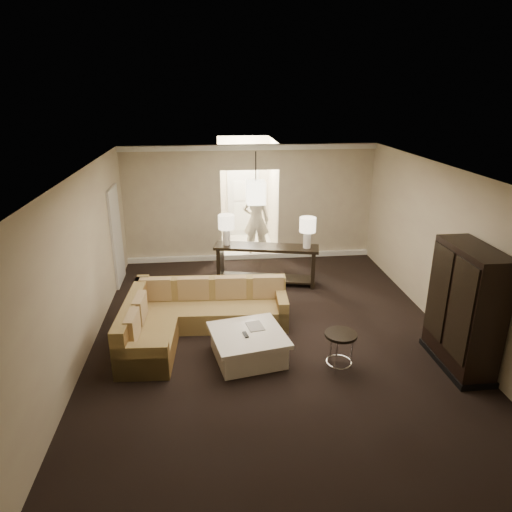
{
  "coord_description": "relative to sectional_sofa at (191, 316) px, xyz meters",
  "views": [
    {
      "loc": [
        -1.02,
        -6.7,
        3.99
      ],
      "look_at": [
        -0.16,
        1.2,
        1.08
      ],
      "focal_mm": 32.0,
      "sensor_mm": 36.0,
      "label": 1
    }
  ],
  "objects": [
    {
      "name": "ground",
      "position": [
        1.37,
        -0.37,
        -0.32
      ],
      "size": [
        8.0,
        8.0,
        0.0
      ],
      "primitive_type": "plane",
      "color": "black",
      "rests_on": "ground"
    },
    {
      "name": "wall_back",
      "position": [
        1.37,
        3.63,
        1.08
      ],
      "size": [
        6.0,
        0.04,
        2.8
      ],
      "primitive_type": "cube",
      "color": "beige",
      "rests_on": "ground"
    },
    {
      "name": "wall_front",
      "position": [
        1.37,
        -4.37,
        1.08
      ],
      "size": [
        6.0,
        0.04,
        2.8
      ],
      "primitive_type": "cube",
      "color": "beige",
      "rests_on": "ground"
    },
    {
      "name": "wall_left",
      "position": [
        -1.63,
        -0.37,
        1.08
      ],
      "size": [
        0.04,
        8.0,
        2.8
      ],
      "primitive_type": "cube",
      "color": "beige",
      "rests_on": "ground"
    },
    {
      "name": "wall_right",
      "position": [
        4.37,
        -0.37,
        1.08
      ],
      "size": [
        0.04,
        8.0,
        2.8
      ],
      "primitive_type": "cube",
      "color": "beige",
      "rests_on": "ground"
    },
    {
      "name": "ceiling",
      "position": [
        1.37,
        -0.37,
        2.48
      ],
      "size": [
        6.0,
        8.0,
        0.02
      ],
      "primitive_type": "cube",
      "color": "white",
      "rests_on": "wall_back"
    },
    {
      "name": "crown_molding",
      "position": [
        1.37,
        3.58,
        2.41
      ],
      "size": [
        6.0,
        0.1,
        0.12
      ],
      "primitive_type": "cube",
      "color": "white",
      "rests_on": "wall_back"
    },
    {
      "name": "baseboard",
      "position": [
        1.37,
        3.58,
        -0.26
      ],
      "size": [
        6.0,
        0.1,
        0.12
      ],
      "primitive_type": "cube",
      "color": "white",
      "rests_on": "ground"
    },
    {
      "name": "side_door",
      "position": [
        -1.6,
        2.43,
        0.73
      ],
      "size": [
        0.05,
        0.9,
        2.1
      ],
      "primitive_type": "cube",
      "color": "silver",
      "rests_on": "ground"
    },
    {
      "name": "foyer",
      "position": [
        1.37,
        4.98,
        0.98
      ],
      "size": [
        1.44,
        2.02,
        2.8
      ],
      "color": "white",
      "rests_on": "ground"
    },
    {
      "name": "sectional_sofa",
      "position": [
        0.0,
        0.0,
        0.0
      ],
      "size": [
        2.81,
        2.2,
        0.81
      ],
      "rotation": [
        0.0,
        0.0,
        -0.06
      ],
      "color": "brown",
      "rests_on": "ground"
    },
    {
      "name": "coffee_table",
      "position": [
        0.9,
        -0.88,
        -0.1
      ],
      "size": [
        1.29,
        1.29,
        0.46
      ],
      "rotation": [
        0.0,
        0.0,
        0.19
      ],
      "color": "white",
      "rests_on": "ground"
    },
    {
      "name": "console_table",
      "position": [
        1.56,
        2.02,
        0.19
      ],
      "size": [
        2.27,
        1.0,
        0.86
      ],
      "rotation": [
        0.0,
        0.0,
        -0.23
      ],
      "color": "black",
      "rests_on": "ground"
    },
    {
      "name": "armoire",
      "position": [
        4.06,
        -1.41,
        0.59
      ],
      "size": [
        0.57,
        1.33,
        1.91
      ],
      "color": "black",
      "rests_on": "ground"
    },
    {
      "name": "drink_table",
      "position": [
        2.24,
        -1.31,
        0.11
      ],
      "size": [
        0.48,
        0.48,
        0.6
      ],
      "rotation": [
        0.0,
        0.0,
        -0.02
      ],
      "color": "black",
      "rests_on": "ground"
    },
    {
      "name": "table_lamp_left",
      "position": [
        0.73,
        2.22,
        0.97
      ],
      "size": [
        0.34,
        0.34,
        0.65
      ],
      "color": "white",
      "rests_on": "console_table"
    },
    {
      "name": "table_lamp_right",
      "position": [
        2.39,
        1.82,
        0.97
      ],
      "size": [
        0.34,
        0.34,
        0.65
      ],
      "color": "white",
      "rests_on": "console_table"
    },
    {
      "name": "pendant_light",
      "position": [
        1.37,
        2.33,
        1.63
      ],
      "size": [
        0.38,
        0.38,
        1.09
      ],
      "color": "black",
      "rests_on": "ceiling"
    },
    {
      "name": "person",
      "position": [
        1.55,
        3.93,
        0.66
      ],
      "size": [
        0.8,
        0.62,
        1.97
      ],
      "primitive_type": "imported",
      "rotation": [
        0.0,
        0.0,
        2.91
      ],
      "color": "#EDE5C9",
      "rests_on": "ground"
    }
  ]
}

